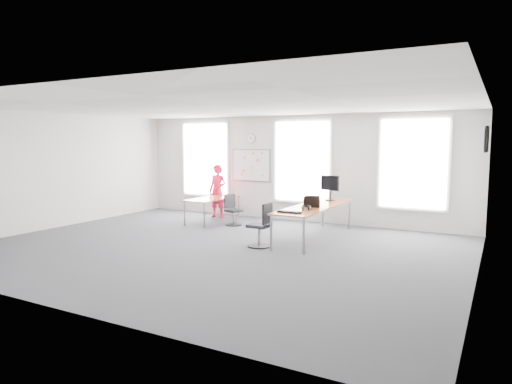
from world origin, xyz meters
The scene contains 24 objects.
floor centered at (0.00, 0.00, 0.00)m, with size 10.00×10.00×0.00m, color #2C2C31.
ceiling centered at (0.00, 0.00, 3.00)m, with size 10.00×10.00×0.00m, color white.
wall_back centered at (0.00, 4.00, 1.50)m, with size 10.00×10.00×0.00m, color silver.
wall_front centered at (0.00, -4.00, 1.50)m, with size 10.00×10.00×0.00m, color silver.
wall_left centered at (-5.00, 0.00, 1.50)m, with size 10.00×10.00×0.00m, color silver.
wall_right centered at (5.00, 0.00, 1.50)m, with size 10.00×10.00×0.00m, color silver.
window_left centered at (-3.00, 3.97, 1.70)m, with size 1.60×0.06×2.20m, color silver.
window_mid centered at (0.30, 3.97, 1.70)m, with size 1.60×0.06×2.20m, color silver.
window_right centered at (3.30, 3.97, 1.70)m, with size 1.60×0.06×2.20m, color silver.
desk_right centered at (1.49, 1.91, 0.72)m, with size 0.85×3.18×0.77m.
desk_left centered at (-1.85, 2.65, 0.63)m, with size 0.76×1.89×0.69m.
chair_right centered at (0.81, 0.56, 0.42)m, with size 0.51×0.51×0.95m.
chair_left centered at (-1.10, 2.49, 0.36)m, with size 0.48×0.48×0.83m.
person centered at (-2.14, 3.34, 0.79)m, with size 0.58×0.38×1.59m, color #E91642.
whiteboard centered at (-1.35, 3.97, 1.55)m, with size 1.20×0.03×0.90m, color white.
wall_clock centered at (-1.35, 3.97, 2.35)m, with size 0.30×0.30×0.04m, color gray.
tv centered at (4.95, 3.00, 2.30)m, with size 0.06×0.90×0.55m, color black.
keyboard centered at (1.40, 0.66, 0.79)m, with size 0.49×0.17×0.02m, color black.
mouse centered at (1.67, 0.64, 0.80)m, with size 0.08×0.12×0.05m, color black.
lens_cap centered at (1.56, 1.05, 0.78)m, with size 0.06×0.06×0.01m, color black.
headphones centered at (1.59, 1.14, 0.83)m, with size 0.19×0.10×0.11m.
laptop_sleeve centered at (1.55, 1.55, 0.91)m, with size 0.35×0.28×0.27m.
paper_stack centered at (1.44, 1.94, 0.83)m, with size 0.31×0.23×0.11m, color #F1E3C4.
monitor centered at (1.48, 2.98, 1.15)m, with size 0.55×0.24×0.63m.
Camera 1 is at (5.29, -7.94, 2.24)m, focal length 32.00 mm.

